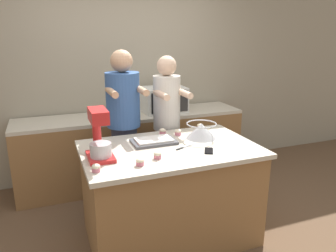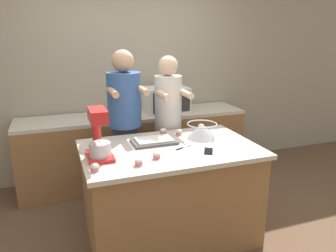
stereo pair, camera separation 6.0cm
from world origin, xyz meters
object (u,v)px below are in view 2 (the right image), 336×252
cupcake_0 (95,167)px  cupcake_3 (201,127)px  person_right (168,127)px  cell_phone (209,151)px  mixing_bowl (202,130)px  stand_mixer (99,137)px  baking_tray (154,141)px  cupcake_5 (179,132)px  cupcake_2 (163,131)px  cupcake_1 (157,155)px  person_left (125,129)px  microwave_oven (166,99)px  knife (184,147)px  cupcake_4 (139,162)px

cupcake_0 → cupcake_3: 1.37m
person_right → cell_phone: (0.05, -0.89, 0.02)m
mixing_bowl → stand_mixer: bearing=-170.0°
baking_tray → cupcake_5: bearing=25.2°
person_right → cupcake_2: size_ratio=25.92×
cupcake_3 → cell_phone: bearing=-109.7°
cupcake_1 → cell_phone: bearing=-0.4°
mixing_bowl → cupcake_1: 0.66m
cupcake_2 → person_left: bearing=137.1°
person_right → cupcake_0: person_right is taller
microwave_oven → knife: bearing=-102.9°
knife → cupcake_3: 0.59m
cupcake_2 → stand_mixer: bearing=-148.3°
mixing_bowl → cell_phone: size_ratio=1.80×
baking_tray → knife: 0.30m
knife → cupcake_2: (-0.04, 0.43, 0.03)m
person_right → cupcake_4: (-0.59, -0.97, 0.05)m
stand_mixer → cupcake_5: bearing=22.8°
cell_phone → cupcake_4: bearing=-172.5°
person_right → baking_tray: person_right is taller
mixing_bowl → knife: size_ratio=1.38×
cupcake_3 → cupcake_4: same height
knife → stand_mixer: bearing=179.3°
baking_tray → cupcake_0: cupcake_0 is taller
cupcake_4 → cupcake_2: bearing=57.6°
knife → cupcake_3: (0.38, 0.45, 0.03)m
person_left → mixing_bowl: 0.83m
microwave_oven → cupcake_1: bearing=-112.1°
cupcake_2 → cupcake_4: same height
baking_tray → cupcake_3: cupcake_3 is taller
person_left → cupcake_0: bearing=-114.6°
microwave_oven → cupcake_4: 1.78m
cupcake_0 → cupcake_4: 0.33m
stand_mixer → mixing_bowl: size_ratio=1.42×
stand_mixer → microwave_oven: 1.70m
cupcake_3 → cupcake_5: size_ratio=1.00×
cupcake_2 → baking_tray: bearing=-127.0°
knife → cupcake_2: size_ratio=3.30×
cell_phone → cupcake_1: cupcake_1 is taller
person_right → cupcake_5: bearing=-93.8°
person_right → microwave_oven: 0.68m
cupcake_4 → cupcake_5: size_ratio=1.00×
microwave_oven → cell_phone: size_ratio=3.33×
person_left → cupcake_5: person_left is taller
mixing_bowl → cupcake_2: (-0.30, 0.25, -0.05)m
cupcake_3 → stand_mixer: bearing=-158.1°
cell_phone → cupcake_4: size_ratio=2.53×
mixing_bowl → microwave_oven: (0.05, 1.17, 0.07)m
mixing_bowl → cupcake_2: 0.39m
baking_tray → cupcake_2: (0.16, 0.22, 0.01)m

